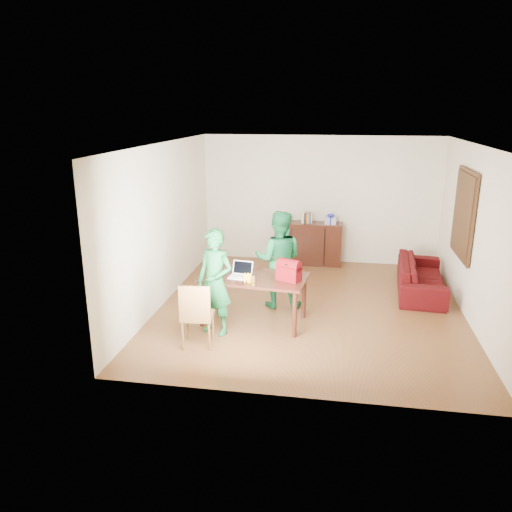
% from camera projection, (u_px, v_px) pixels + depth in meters
% --- Properties ---
extents(room, '(5.20, 5.70, 2.90)m').
position_uv_depth(room, '(313.00, 231.00, 8.17)').
color(room, '#412810').
rests_on(room, ground).
extents(table, '(1.70, 1.07, 0.75)m').
position_uv_depth(table, '(254.00, 282.00, 7.69)').
color(table, black).
rests_on(table, ground).
extents(chair, '(0.47, 0.46, 0.95)m').
position_uv_depth(chair, '(198.00, 327.00, 7.03)').
color(chair, brown).
rests_on(chair, ground).
extents(person_near, '(0.68, 0.56, 1.59)m').
position_uv_depth(person_near, '(215.00, 282.00, 7.29)').
color(person_near, '#135828').
rests_on(person_near, ground).
extents(person_far, '(0.82, 0.65, 1.65)m').
position_uv_depth(person_far, '(279.00, 260.00, 8.28)').
color(person_far, '#166333').
rests_on(person_far, ground).
extents(laptop, '(0.35, 0.27, 0.23)m').
position_uv_depth(laptop, '(240.00, 275.00, 7.60)').
color(laptop, white).
rests_on(laptop, table).
extents(bananas, '(0.17, 0.11, 0.06)m').
position_uv_depth(bananas, '(248.00, 281.00, 7.36)').
color(bananas, yellow).
rests_on(bananas, table).
extents(bottle, '(0.07, 0.07, 0.18)m').
position_uv_depth(bottle, '(253.00, 280.00, 7.24)').
color(bottle, '#563A13').
rests_on(bottle, table).
extents(red_bag, '(0.40, 0.33, 0.26)m').
position_uv_depth(red_bag, '(289.00, 272.00, 7.46)').
color(red_bag, maroon).
rests_on(red_bag, table).
extents(sofa, '(0.95, 2.07, 0.59)m').
position_uv_depth(sofa, '(421.00, 276.00, 9.08)').
color(sofa, '#400908').
rests_on(sofa, ground).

